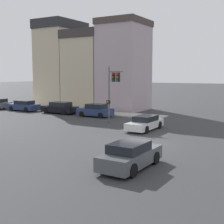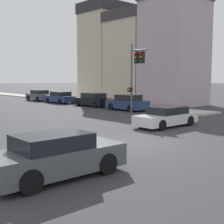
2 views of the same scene
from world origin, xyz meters
name	(u,v)px [view 2 (image 2 of 2)]	position (x,y,z in m)	size (l,w,h in m)	color
ground_plane	(134,142)	(0.00, 0.00, 0.00)	(300.00, 300.00, 0.00)	#333335
sidewalk_strip	(38,97)	(13.06, 33.33, 0.07)	(2.96, 60.00, 0.15)	#ADA89E
rowhouse_backdrop	(137,54)	(18.36, 17.16, 6.13)	(7.77, 17.10, 13.07)	#B29EA8
traffic_signal	(136,67)	(6.70, 6.27, 3.91)	(0.70, 1.65, 5.71)	#515456
crossing_car_0	(167,117)	(5.19, 2.07, 0.61)	(4.63, 1.89, 1.27)	silver
crossing_car_1	(56,156)	(-5.65, -2.05, 0.68)	(4.38, 1.96, 1.41)	#4C5156
parked_car_0	(127,103)	(10.24, 10.75, 0.72)	(2.05, 4.20, 1.51)	navy
parked_car_1	(93,100)	(10.40, 16.27, 0.70)	(2.02, 4.76, 1.47)	black
parked_car_2	(60,98)	(10.17, 22.43, 0.68)	(2.00, 4.52, 1.42)	navy
parked_car_3	(39,96)	(10.18, 27.65, 0.70)	(2.09, 4.04, 1.46)	#4C5156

